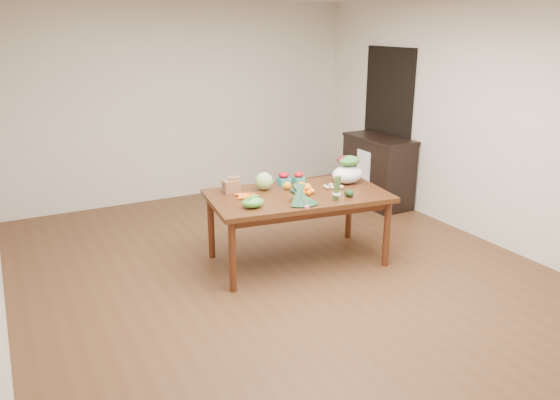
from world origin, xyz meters
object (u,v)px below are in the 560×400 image
cabinet (378,171)px  mandarin_cluster (305,189)px  kale_bunch (303,197)px  asparagus_bundle (337,188)px  paper_bag (231,185)px  cabbage (264,181)px  dining_table (297,228)px  salad_bag (347,171)px

cabinet → mandarin_cluster: (-1.88, -1.22, 0.32)m
kale_bunch → asparagus_bundle: bearing=2.1°
cabinet → paper_bag: size_ratio=4.66×
cabinet → cabbage: bearing=-157.6°
dining_table → cabbage: bearing=138.5°
dining_table → mandarin_cluster: bearing=-25.0°
kale_bunch → salad_bag: salad_bag is taller
asparagus_bundle → salad_bag: (0.43, 0.45, 0.01)m
dining_table → cabinet: bearing=38.7°
kale_bunch → paper_bag: bearing=130.1°
mandarin_cluster → salad_bag: size_ratio=0.51×
cabinet → asparagus_bundle: (-1.72, -1.55, 0.40)m
dining_table → paper_bag: paper_bag is taller
dining_table → kale_bunch: 0.58m
paper_bag → asparagus_bundle: (0.81, -0.72, 0.05)m
paper_bag → mandarin_cluster: (0.64, -0.39, -0.03)m
dining_table → kale_bunch: kale_bunch is taller
paper_bag → salad_bag: (1.24, -0.27, 0.06)m
cabbage → salad_bag: salad_bag is taller
kale_bunch → salad_bag: 0.90m
cabbage → mandarin_cluster: size_ratio=1.02×
mandarin_cluster → kale_bunch: 0.36m
paper_bag → cabbage: (0.34, -0.07, 0.01)m
cabbage → salad_bag: size_ratio=0.53×
kale_bunch → dining_table: bearing=75.3°
cabbage → asparagus_bundle: size_ratio=0.74×
cabinet → kale_bunch: cabinet is taller
dining_table → paper_bag: bearing=156.0°
paper_bag → asparagus_bundle: 1.08m
paper_bag → salad_bag: 1.27m
kale_bunch → asparagus_bundle: 0.37m
cabbage → mandarin_cluster: (0.31, -0.32, -0.05)m
cabinet → mandarin_cluster: size_ratio=5.67×
cabinet → asparagus_bundle: asparagus_bundle is taller
cabinet → paper_bag: cabinet is taller
salad_bag → asparagus_bundle: bearing=-134.0°
cabinet → salad_bag: salad_bag is taller
cabbage → salad_bag: bearing=-12.4°
mandarin_cluster → dining_table: bearing=147.7°
cabinet → mandarin_cluster: 2.27m
dining_table → asparagus_bundle: bearing=-51.1°
asparagus_bundle → salad_bag: size_ratio=0.71×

